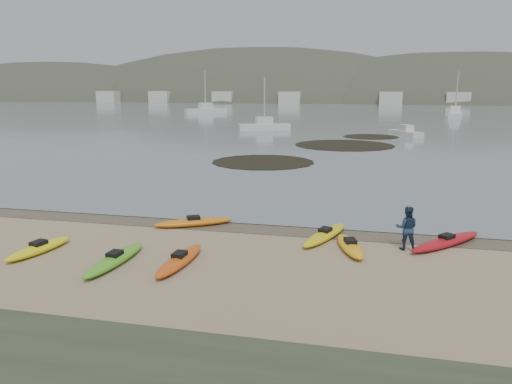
# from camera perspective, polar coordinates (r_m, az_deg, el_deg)

# --- Properties ---
(ground) EXTENTS (600.00, 600.00, 0.00)m
(ground) POSITION_cam_1_polar(r_m,az_deg,el_deg) (22.27, 0.00, -3.78)
(ground) COLOR tan
(ground) RESTS_ON ground
(wet_sand) EXTENTS (60.00, 60.00, 0.00)m
(wet_sand) POSITION_cam_1_polar(r_m,az_deg,el_deg) (21.99, -0.18, -3.97)
(wet_sand) COLOR brown
(wet_sand) RESTS_ON ground
(water) EXTENTS (1200.00, 1200.00, 0.00)m
(water) POSITION_cam_1_polar(r_m,az_deg,el_deg) (320.96, 12.38, 10.76)
(water) COLOR slate
(water) RESTS_ON ground
(kayaks) EXTENTS (20.06, 8.39, 0.34)m
(kayaks) POSITION_cam_1_polar(r_m,az_deg,el_deg) (19.09, 2.45, -5.99)
(kayaks) COLOR #DC5613
(kayaks) RESTS_ON ground
(person_east) EXTENTS (0.83, 0.66, 1.68)m
(person_east) POSITION_cam_1_polar(r_m,az_deg,el_deg) (19.61, 16.85, -3.96)
(person_east) COLOR navy
(person_east) RESTS_ON ground
(kelp_mats) EXTENTS (15.72, 29.85, 0.04)m
(kelp_mats) POSITION_cam_1_polar(r_m,az_deg,el_deg) (50.20, 8.43, 5.04)
(kelp_mats) COLOR black
(kelp_mats) RESTS_ON water
(moored_boats) EXTENTS (94.24, 85.20, 1.25)m
(moored_boats) POSITION_cam_1_polar(r_m,az_deg,el_deg) (102.91, 13.82, 8.69)
(moored_boats) COLOR silver
(moored_boats) RESTS_ON ground
(far_hills) EXTENTS (550.00, 135.00, 80.00)m
(far_hills) POSITION_cam_1_polar(r_m,az_deg,el_deg) (218.71, 22.15, 5.45)
(far_hills) COLOR #384235
(far_hills) RESTS_ON ground
(far_town) EXTENTS (199.00, 5.00, 4.00)m
(far_town) POSITION_cam_1_polar(r_m,az_deg,el_deg) (165.92, 13.65, 10.37)
(far_town) COLOR beige
(far_town) RESTS_ON ground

